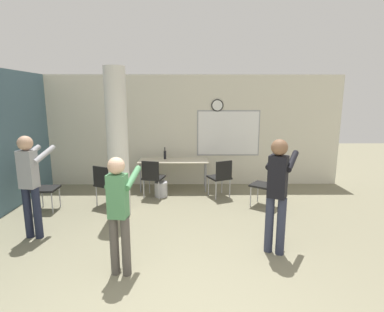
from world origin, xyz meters
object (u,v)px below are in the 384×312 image
object	(u,v)px
bottle_on_table	(165,155)
chair_table_left	(153,176)
chair_near_pillar	(106,182)
person_playing_side	(278,187)
person_watching_back	(30,179)
folding_table	(174,162)
chair_table_right	(221,176)
chair_mid_room	(266,183)
person_playing_front	(119,207)
chair_by_left_wall	(42,186)

from	to	relation	value
bottle_on_table	chair_table_left	world-z (taller)	bottle_on_table
chair_near_pillar	person_playing_side	bearing A→B (deg)	-33.11
person_watching_back	chair_table_left	bearing A→B (deg)	48.94
folding_table	chair_near_pillar	size ratio (longest dim) A/B	1.93
chair_table_left	chair_near_pillar	distance (m)	1.05
chair_table_right	chair_mid_room	distance (m)	1.06
chair_table_right	person_playing_front	xyz separation A→B (m)	(-1.60, -2.99, 0.40)
folding_table	chair_by_left_wall	distance (m)	2.92
bottle_on_table	person_playing_front	distance (m)	3.75
chair_table_right	chair_mid_room	size ratio (longest dim) A/B	1.00
chair_table_right	person_playing_side	distance (m)	2.57
chair_by_left_wall	person_playing_front	world-z (taller)	person_playing_front
chair_table_left	person_playing_side	bearing A→B (deg)	-49.86
person_playing_side	person_watching_back	bearing A→B (deg)	172.08
folding_table	chair_table_left	size ratio (longest dim) A/B	1.93
chair_table_right	person_watching_back	xyz separation A→B (m)	(-3.24, -1.94, 0.47)
chair_table_right	chair_mid_room	bearing A→B (deg)	-34.22
folding_table	chair_table_left	bearing A→B (deg)	-125.78
folding_table	person_playing_side	world-z (taller)	person_playing_side
person_playing_side	person_playing_front	size ratio (longest dim) A/B	1.09
chair_near_pillar	person_watching_back	world-z (taller)	person_watching_back
folding_table	chair_table_right	world-z (taller)	chair_table_right
chair_by_left_wall	chair_table_left	bearing A→B (deg)	20.06
folding_table	bottle_on_table	world-z (taller)	bottle_on_table
person_playing_side	person_watching_back	xyz separation A→B (m)	(-3.78, 0.53, -0.01)
chair_by_left_wall	person_watching_back	world-z (taller)	person_watching_back
person_watching_back	chair_table_right	bearing A→B (deg)	30.97
chair_mid_room	chair_table_left	bearing A→B (deg)	166.11
chair_by_left_wall	person_playing_front	distance (m)	3.06
chair_table_left	chair_table_right	distance (m)	1.54
chair_mid_room	person_playing_side	world-z (taller)	person_playing_side
chair_table_left	chair_mid_room	xyz separation A→B (m)	(2.42, -0.60, 0.00)
folding_table	chair_table_left	xyz separation A→B (m)	(-0.44, -0.62, -0.18)
bottle_on_table	person_watching_back	world-z (taller)	person_watching_back
chair_by_left_wall	person_playing_side	distance (m)	4.56
folding_table	chair_table_left	world-z (taller)	chair_table_left
chair_table_right	bottle_on_table	bearing A→B (deg)	150.54
folding_table	person_playing_front	world-z (taller)	person_playing_front
bottle_on_table	chair_mid_room	distance (m)	2.59
chair_near_pillar	person_watching_back	xyz separation A→B (m)	(-0.79, -1.43, 0.47)
chair_table_right	chair_mid_room	xyz separation A→B (m)	(0.88, -0.60, 0.00)
chair_table_right	person_watching_back	bearing A→B (deg)	-149.03
folding_table	chair_table_right	distance (m)	1.27
bottle_on_table	chair_near_pillar	bearing A→B (deg)	-131.98
folding_table	person_watching_back	distance (m)	3.35
chair_table_left	chair_table_right	bearing A→B (deg)	-0.08
chair_table_left	chair_mid_room	world-z (taller)	same
bottle_on_table	chair_table_left	distance (m)	0.85
folding_table	person_watching_back	bearing A→B (deg)	-129.86
chair_near_pillar	person_watching_back	bearing A→B (deg)	-118.86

